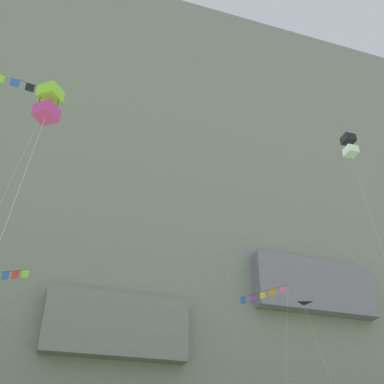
% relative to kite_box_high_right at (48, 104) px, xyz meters
% --- Properties ---
extents(cliff_face, '(180.00, 33.65, 81.85)m').
position_rel_kite_box_high_right_xyz_m(cliff_face, '(9.58, 55.39, 25.51)').
color(cliff_face, gray).
rests_on(cliff_face, ground).
extents(kite_box_high_right, '(1.53, 4.25, 16.14)m').
position_rel_kite_box_high_right_xyz_m(kite_box_high_right, '(0.00, 0.00, 0.00)').
color(kite_box_high_right, '#8CCC33').
rests_on(kite_box_high_right, ground).
extents(kite_banner_upper_left, '(4.13, 7.33, 17.38)m').
position_rel_kite_box_high_right_xyz_m(kite_banner_upper_left, '(18.20, 19.74, 1.05)').
color(kite_banner_upper_left, black).
rests_on(kite_banner_upper_left, ground).
extents(kite_delta_high_center, '(1.25, 5.52, 15.85)m').
position_rel_kite_box_high_right_xyz_m(kite_delta_high_center, '(21.29, 18.31, -0.81)').
color(kite_delta_high_center, black).
rests_on(kite_delta_high_center, ground).
extents(kite_banner_mid_center, '(4.65, 3.56, 25.67)m').
position_rel_kite_box_high_right_xyz_m(kite_banner_mid_center, '(-2.92, 10.11, 9.07)').
color(kite_banner_mid_center, black).
rests_on(kite_banner_mid_center, ground).
extents(kite_box_mid_right, '(1.16, 4.17, 31.75)m').
position_rel_kite_box_high_right_xyz_m(kite_box_mid_right, '(25.89, 14.77, 15.27)').
color(kite_box_mid_right, black).
rests_on(kite_box_mid_right, ground).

